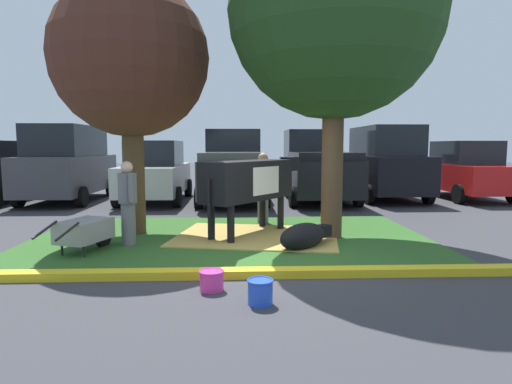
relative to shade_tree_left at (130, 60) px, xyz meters
The scene contains 19 objects.
ground_plane 4.93m from the shade_tree_left, 39.20° to the right, with size 80.00×80.00×0.00m, color #38383D.
grass_island 4.17m from the shade_tree_left, 15.64° to the right, with size 7.89×4.89×0.02m, color #2D5B23.
curb_yellow 5.17m from the shade_tree_left, 57.30° to the right, with size 9.09×0.24×0.12m, color yellow.
hay_bedding 4.43m from the shade_tree_left, 11.54° to the right, with size 3.20×2.40×0.04m, color tan.
shade_tree_left is the anchor object (origin of this frame).
shade_tree_right 4.19m from the shade_tree_left, ahead, with size 4.14×4.14×6.50m.
cow_holstein 3.49m from the shade_tree_left, ahead, with size 2.26×2.68×1.60m.
calf_lying 5.01m from the shade_tree_left, 24.68° to the right, with size 1.19×1.11×0.48m.
person_handler 4.00m from the shade_tree_left, 20.03° to the left, with size 0.53×0.34×1.69m.
person_visitor_near 2.98m from the shade_tree_left, 82.79° to the right, with size 0.34×0.47×1.58m.
wheelbarrow 3.64m from the shade_tree_left, 106.12° to the right, with size 0.97×1.60×0.63m.
bucket_pink 5.39m from the shade_tree_left, 63.52° to the right, with size 0.33×0.33×0.26m.
bucket_blue 5.96m from the shade_tree_left, 59.86° to the right, with size 0.32×0.32×0.30m.
suv_dark_grey 6.94m from the shade_tree_left, 122.37° to the left, with size 2.13×4.60×2.52m.
sedan_silver 5.92m from the shade_tree_left, 95.96° to the left, with size 2.03×4.40×2.02m.
pickup_truck_maroon 6.27m from the shade_tree_left, 69.41° to the left, with size 2.23×5.41×2.42m.
pickup_truck_black 7.79m from the shade_tree_left, 48.89° to the left, with size 2.23×5.41×2.42m.
suv_black 9.58m from the shade_tree_left, 38.13° to the left, with size 2.13×4.60×2.52m.
sedan_red 11.94m from the shade_tree_left, 29.16° to the left, with size 2.03×4.40×2.02m.
Camera 1 is at (-0.42, -6.96, 1.86)m, focal length 30.07 mm.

